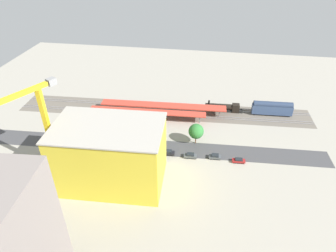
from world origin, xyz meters
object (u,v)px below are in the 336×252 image
at_px(platform_canopy_far, 163,105).
at_px(box_truck_1, 151,150).
at_px(locomotive, 224,108).
at_px(construction_building, 111,155).
at_px(parked_car_3, 168,153).
at_px(parked_car_1, 215,157).
at_px(street_tree_0, 136,127).
at_px(platform_canopy_near, 147,112).
at_px(box_truck_0, 117,143).
at_px(parked_car_4, 146,152).
at_px(street_tree_2, 153,127).
at_px(street_tree_3, 196,131).
at_px(street_tree_1, 101,126).
at_px(traffic_light, 118,142).
at_px(passenger_coach, 272,108).
at_px(parked_car_2, 190,156).
at_px(tower_crane, 40,126).
at_px(box_truck_2, 103,145).
at_px(parked_car_0, 239,161).

distance_m(platform_canopy_far, box_truck_1, 28.55).
distance_m(locomotive, construction_building, 59.93).
height_order(platform_canopy_far, parked_car_3, platform_canopy_far).
height_order(parked_car_1, street_tree_0, street_tree_0).
distance_m(platform_canopy_near, box_truck_0, 21.29).
xyz_separation_m(parked_car_4, street_tree_0, (5.64, -8.67, 4.16)).
bearing_deg(box_truck_0, street_tree_2, -149.18).
bearing_deg(street_tree_3, construction_building, 44.00).
height_order(platform_canopy_near, box_truck_0, platform_canopy_near).
distance_m(locomotive, street_tree_3, 27.41).
bearing_deg(box_truck_1, street_tree_1, -21.74).
bearing_deg(street_tree_0, traffic_light, 67.35).
bearing_deg(street_tree_1, construction_building, 117.19).
relative_size(passenger_coach, parked_car_4, 3.78).
bearing_deg(parked_car_2, street_tree_3, -97.28).
distance_m(parked_car_2, parked_car_4, 15.59).
distance_m(tower_crane, box_truck_0, 29.06).
height_order(box_truck_0, traffic_light, traffic_light).
bearing_deg(parked_car_1, construction_building, 26.08).
relative_size(construction_building, street_tree_3, 3.88).
height_order(tower_crane, box_truck_0, tower_crane).
xyz_separation_m(parked_car_2, street_tree_2, (14.83, -9.01, 4.59)).
bearing_deg(locomotive, tower_crane, 41.93).
xyz_separation_m(box_truck_1, box_truck_2, (17.33, -0.48, -0.00)).
relative_size(parked_car_1, street_tree_2, 0.50).
relative_size(platform_canopy_near, parked_car_3, 10.58).
relative_size(parked_car_4, box_truck_0, 0.43).
height_order(parked_car_0, street_tree_1, street_tree_1).
bearing_deg(locomotive, street_tree_1, 29.35).
relative_size(passenger_coach, parked_car_0, 3.78).
bearing_deg(parked_car_0, platform_canopy_near, -31.30).
relative_size(locomotive, passenger_coach, 0.97).
relative_size(parked_car_4, box_truck_2, 0.50).
xyz_separation_m(locomotive, parked_car_0, (-4.88, 33.80, -1.03)).
xyz_separation_m(passenger_coach, street_tree_2, (46.22, 24.79, 2.04)).
xyz_separation_m(box_truck_0, street_tree_0, (-5.36, -6.62, 3.27)).
xyz_separation_m(tower_crane, box_truck_1, (-28.97, -14.85, -16.96)).
height_order(passenger_coach, street_tree_0, street_tree_0).
height_order(parked_car_3, street_tree_1, street_tree_1).
distance_m(platform_canopy_far, street_tree_3, 24.91).
bearing_deg(parked_car_1, platform_canopy_far, -50.27).
distance_m(box_truck_0, street_tree_0, 9.12).
height_order(platform_canopy_far, street_tree_3, street_tree_3).
bearing_deg(platform_canopy_near, parked_car_0, 148.70).
relative_size(box_truck_0, box_truck_1, 1.04).
height_order(passenger_coach, parked_car_4, passenger_coach).
bearing_deg(passenger_coach, parked_car_4, 35.78).
xyz_separation_m(platform_canopy_near, parked_car_1, (-28.30, 21.23, -3.04)).
bearing_deg(street_tree_0, box_truck_2, 39.93).
height_order(construction_building, street_tree_2, construction_building).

